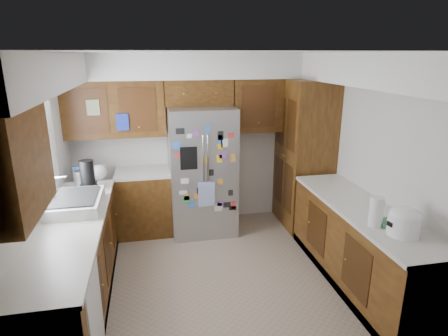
{
  "coord_description": "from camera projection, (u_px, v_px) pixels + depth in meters",
  "views": [
    {
      "loc": [
        -0.69,
        -3.79,
        2.48
      ],
      "look_at": [
        0.15,
        0.35,
        1.19
      ],
      "focal_mm": 30.0,
      "sensor_mm": 36.0,
      "label": 1
    }
  ],
  "objects": [
    {
      "name": "left_counter_run",
      "position": [
        94.0,
        252.0,
        4.05
      ],
      "size": [
        1.36,
        3.2,
        0.92
      ],
      "color": "#3C1E0B",
      "rests_on": "ground"
    },
    {
      "name": "fridge_top_items",
      "position": [
        199.0,
        70.0,
        5.06
      ],
      "size": [
        0.59,
        0.33,
        0.26
      ],
      "color": "#1D2D99",
      "rests_on": "bridge_cabinet"
    },
    {
      "name": "room_shell",
      "position": [
        202.0,
        115.0,
        4.2
      ],
      "size": [
        3.64,
        3.24,
        2.52
      ],
      "color": "beige",
      "rests_on": "ground"
    },
    {
      "name": "right_counter_run",
      "position": [
        359.0,
        249.0,
        4.12
      ],
      "size": [
        0.63,
        2.25,
        0.92
      ],
      "color": "#3C1E0B",
      "rests_on": "ground"
    },
    {
      "name": "sink_assembly",
      "position": [
        76.0,
        202.0,
        3.93
      ],
      "size": [
        0.52,
        0.7,
        0.37
      ],
      "color": "white",
      "rests_on": "left_counter_run"
    },
    {
      "name": "paper_towel",
      "position": [
        376.0,
        212.0,
        3.5
      ],
      "size": [
        0.13,
        0.13,
        0.29
      ],
      "primitive_type": "cylinder",
      "color": "white",
      "rests_on": "right_counter_run"
    },
    {
      "name": "fridge",
      "position": [
        202.0,
        171.0,
        5.28
      ],
      "size": [
        0.9,
        0.79,
        1.8
      ],
      "color": "#98979C",
      "rests_on": "ground"
    },
    {
      "name": "pantry",
      "position": [
        304.0,
        155.0,
        5.46
      ],
      "size": [
        0.6,
        0.9,
        2.15
      ],
      "primitive_type": "cube",
      "color": "#3C1E0B",
      "rests_on": "ground"
    },
    {
      "name": "rice_cooker",
      "position": [
        405.0,
        221.0,
        3.34
      ],
      "size": [
        0.3,
        0.29,
        0.25
      ],
      "color": "white",
      "rests_on": "right_counter_run"
    },
    {
      "name": "floor",
      "position": [
        218.0,
        274.0,
        4.41
      ],
      "size": [
        3.6,
        3.6,
        0.0
      ],
      "primitive_type": "plane",
      "color": "gray",
      "rests_on": "ground"
    },
    {
      "name": "bridge_cabinet",
      "position": [
        198.0,
        92.0,
        5.17
      ],
      "size": [
        0.96,
        0.34,
        0.35
      ],
      "primitive_type": "cube",
      "color": "#3C1E0B",
      "rests_on": "fridge"
    },
    {
      "name": "left_counter_clutter",
      "position": [
        90.0,
        175.0,
        4.61
      ],
      "size": [
        0.42,
        0.88,
        0.38
      ],
      "color": "black",
      "rests_on": "left_counter_run"
    }
  ]
}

